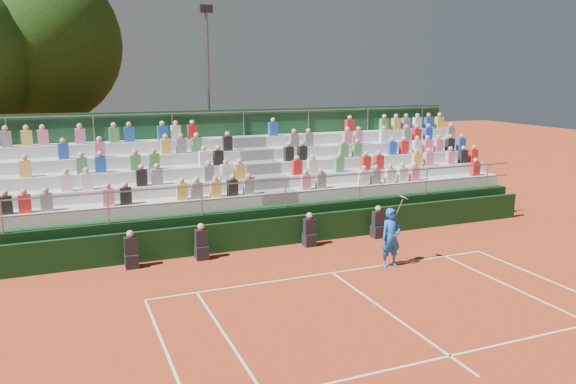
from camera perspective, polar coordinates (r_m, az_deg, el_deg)
name	(u,v)px	position (r m, az deg, el deg)	size (l,w,h in m)	color
ground	(332,273)	(16.98, 4.52, -8.20)	(90.00, 90.00, 0.00)	#AA3D1C
courtside_wall	(291,230)	(19.60, 0.33, -3.89)	(20.00, 0.15, 1.00)	black
line_officials	(261,238)	(18.76, -2.73, -4.69)	(9.10, 0.40, 1.19)	black
grandstand	(261,196)	(22.40, -2.80, -0.37)	(20.00, 5.20, 4.40)	black
tennis_player	(391,238)	(17.51, 10.44, -4.57)	(0.87, 0.46, 2.22)	blue
tree_east	(37,43)	(28.74, -24.17, 13.63)	(7.57, 7.57, 11.02)	#3A2615
floodlight_mast	(208,88)	(27.69, -8.11, 10.43)	(0.60, 0.25, 9.03)	gray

